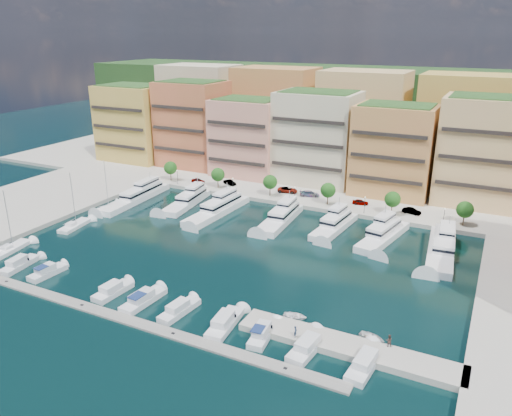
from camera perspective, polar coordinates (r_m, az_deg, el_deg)
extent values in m
plane|color=black|center=(101.78, -2.34, -5.00)|extent=(400.00, 400.00, 0.00)
cube|color=#9E998E|center=(155.64, 8.75, 3.59)|extent=(220.00, 64.00, 2.00)
cube|color=#183817|center=(200.60, 13.10, 6.91)|extent=(240.00, 40.00, 58.00)
cube|color=gray|center=(81.80, -14.68, -12.30)|extent=(72.00, 2.20, 0.35)
cube|color=#9E998E|center=(74.04, 10.37, -15.66)|extent=(32.00, 5.00, 2.00)
cube|color=gold|center=(174.12, -13.72, 9.35)|extent=(22.00, 16.00, 24.00)
cube|color=black|center=(168.01, -15.53, 8.84)|extent=(20.24, 0.50, 0.90)
cube|color=#23471C|center=(172.46, -14.06, 13.40)|extent=(19.36, 14.08, 0.80)
cube|color=#CA6143|center=(162.43, -7.24, 9.40)|extent=(20.00, 16.00, 26.00)
cube|color=black|center=(155.76, -8.93, 8.89)|extent=(18.40, 0.50, 0.90)
cube|color=#23471C|center=(160.63, -7.45, 14.11)|extent=(17.60, 14.08, 0.80)
cube|color=tan|center=(150.57, -0.89, 7.98)|extent=(20.00, 15.00, 22.00)
cube|color=black|center=(143.89, -2.32, 7.41)|extent=(18.40, 0.50, 0.90)
cube|color=#23471C|center=(148.69, -0.91, 12.28)|extent=(17.60, 13.20, 0.80)
cube|color=beige|center=(143.85, 7.00, 7.89)|extent=(22.00, 16.00, 25.00)
cube|color=black|center=(136.26, 5.80, 7.28)|extent=(20.24, 0.50, 0.90)
cube|color=#23471C|center=(141.82, 7.22, 13.00)|extent=(19.36, 14.08, 0.80)
cube|color=#BC8B46|center=(136.51, 15.45, 6.27)|extent=(20.00, 15.00, 23.00)
cube|color=black|center=(129.10, 14.73, 5.59)|extent=(18.40, 0.50, 0.90)
cube|color=#23471C|center=(134.41, 15.91, 11.20)|extent=(17.60, 13.20, 0.80)
cube|color=tan|center=(135.84, 24.81, 5.75)|extent=(22.00, 16.00, 26.00)
cube|color=black|center=(127.79, 24.61, 5.00)|extent=(20.24, 0.50, 0.90)
cube|color=#23471C|center=(133.69, 25.63, 11.31)|extent=(19.36, 14.08, 0.80)
cube|color=beige|center=(186.23, -6.34, 11.36)|extent=(26.00, 18.00, 30.00)
cube|color=#BC8B46|center=(171.98, 2.26, 10.78)|extent=(26.00, 18.00, 30.00)
cube|color=tan|center=(162.08, 12.10, 9.82)|extent=(26.00, 18.00, 30.00)
cube|color=gold|center=(157.37, 22.79, 8.46)|extent=(26.00, 18.00, 30.00)
cylinder|color=#473323|center=(147.98, -9.71, 3.70)|extent=(0.24, 0.24, 3.00)
sphere|color=#154313|center=(147.39, -9.76, 4.54)|extent=(3.80, 3.80, 3.80)
cylinder|color=#473323|center=(139.40, -4.36, 2.94)|extent=(0.24, 0.24, 3.00)
sphere|color=#154313|center=(138.77, -4.39, 3.83)|extent=(3.80, 3.80, 3.80)
cylinder|color=#473323|center=(132.20, 1.61, 2.05)|extent=(0.24, 0.24, 3.00)
sphere|color=#154313|center=(131.54, 1.62, 2.99)|extent=(3.80, 3.80, 3.80)
cylinder|color=#473323|center=(126.62, 8.18, 1.06)|extent=(0.24, 0.24, 3.00)
sphere|color=#154313|center=(125.93, 8.23, 2.03)|extent=(3.80, 3.80, 3.80)
cylinder|color=#473323|center=(122.89, 15.25, -0.03)|extent=(0.24, 0.24, 3.00)
sphere|color=#154313|center=(122.18, 15.34, 0.96)|extent=(3.80, 3.80, 3.80)
cylinder|color=#473323|center=(121.17, 22.64, -1.17)|extent=(0.24, 0.24, 3.00)
sphere|color=#154313|center=(120.45, 22.78, -0.17)|extent=(3.80, 3.80, 3.80)
cylinder|color=black|center=(143.79, -8.96, 3.48)|extent=(0.10, 0.10, 4.00)
sphere|color=#FFF2CC|center=(143.24, -9.00, 4.27)|extent=(0.30, 0.30, 0.30)
cylinder|color=black|center=(134.46, -2.67, 2.57)|extent=(0.10, 0.10, 4.00)
sphere|color=#FFF2CC|center=(133.87, -2.68, 3.41)|extent=(0.30, 0.30, 0.30)
cylinder|color=black|center=(127.01, 4.44, 1.50)|extent=(0.10, 0.10, 4.00)
sphere|color=#FFF2CC|center=(126.39, 4.47, 2.38)|extent=(0.30, 0.30, 0.30)
cylinder|color=black|center=(121.78, 12.29, 0.29)|extent=(0.10, 0.10, 4.00)
sphere|color=#FFF2CC|center=(121.14, 12.36, 1.20)|extent=(0.30, 0.30, 0.30)
cylinder|color=black|center=(119.08, 20.67, -1.01)|extent=(0.10, 0.10, 4.00)
sphere|color=#FFF2CC|center=(118.42, 20.79, -0.08)|extent=(0.30, 0.30, 0.30)
cube|color=white|center=(134.97, -13.60, 0.91)|extent=(5.76, 26.02, 2.30)
cube|color=white|center=(136.22, -12.98, 2.04)|extent=(4.35, 14.37, 1.80)
cube|color=black|center=(136.22, -12.98, 2.04)|extent=(4.41, 14.44, 0.55)
cube|color=white|center=(137.28, -12.49, 2.91)|extent=(3.04, 7.88, 1.40)
cylinder|color=#B2B2B7|center=(137.99, -12.14, 3.71)|extent=(0.14, 0.14, 1.80)
cube|color=white|center=(129.25, -7.93, 0.45)|extent=(6.69, 19.76, 2.30)
cube|color=white|center=(130.11, -7.50, 1.55)|extent=(4.87, 11.01, 1.80)
cube|color=black|center=(130.11, -7.50, 1.55)|extent=(4.94, 11.08, 0.55)
cube|color=white|center=(130.85, -7.15, 2.41)|extent=(3.33, 6.08, 1.40)
cylinder|color=#B2B2B7|center=(131.32, -6.90, 3.21)|extent=(0.14, 0.14, 1.80)
cube|color=black|center=(129.40, -7.92, 0.26)|extent=(6.75, 19.81, 0.35)
cube|color=white|center=(122.41, -4.46, -0.52)|extent=(5.90, 23.48, 2.30)
cube|color=white|center=(123.60, -3.93, 0.70)|extent=(4.49, 12.98, 1.80)
cube|color=black|center=(123.60, -3.93, 0.70)|extent=(4.56, 13.05, 0.55)
cube|color=white|center=(124.62, -3.52, 1.64)|extent=(3.16, 7.12, 1.40)
cylinder|color=#B2B2B7|center=(125.29, -3.21, 2.52)|extent=(0.14, 0.14, 1.80)
cube|color=white|center=(116.83, 2.76, -1.49)|extent=(5.78, 20.15, 2.30)
cube|color=white|center=(117.82, 3.17, -0.25)|extent=(4.45, 11.15, 1.80)
cube|color=black|center=(117.82, 3.17, -0.25)|extent=(4.51, 11.21, 0.55)
cube|color=white|center=(118.68, 3.49, 0.71)|extent=(3.14, 6.12, 1.40)
cylinder|color=#B2B2B7|center=(119.22, 3.73, 1.61)|extent=(0.14, 0.14, 1.80)
cube|color=white|center=(113.60, 8.89, -2.34)|extent=(5.97, 18.14, 2.30)
cube|color=white|center=(114.45, 9.22, -1.09)|extent=(4.45, 10.09, 1.80)
cube|color=black|center=(114.45, 9.22, -1.09)|extent=(4.51, 10.15, 0.55)
cube|color=white|center=(115.19, 9.48, -0.12)|extent=(3.08, 5.56, 1.40)
cylinder|color=#B2B2B7|center=(115.64, 9.69, 0.78)|extent=(0.14, 0.14, 1.80)
cube|color=black|center=(113.76, 8.88, -2.55)|extent=(6.03, 18.19, 0.35)
cube|color=white|center=(110.34, 14.27, -3.41)|extent=(7.84, 19.90, 2.30)
cube|color=white|center=(111.36, 14.58, -2.09)|extent=(5.45, 11.16, 1.80)
cube|color=black|center=(111.36, 14.58, -2.09)|extent=(5.52, 11.23, 0.55)
cube|color=white|center=(112.22, 14.83, -1.06)|extent=(3.62, 6.21, 1.40)
cylinder|color=#B2B2B7|center=(112.77, 15.03, -0.11)|extent=(0.14, 0.14, 1.80)
cube|color=white|center=(107.07, 20.34, -4.80)|extent=(6.94, 23.62, 2.30)
cube|color=white|center=(108.43, 20.63, -3.35)|extent=(5.13, 13.11, 1.80)
cube|color=black|center=(108.43, 20.63, -3.35)|extent=(5.20, 13.17, 0.55)
cube|color=white|center=(109.59, 20.85, -2.23)|extent=(3.54, 7.22, 1.40)
cylinder|color=#B2B2B7|center=(110.35, 21.03, -1.21)|extent=(0.14, 0.14, 1.80)
cube|color=silver|center=(105.28, -25.35, -5.99)|extent=(3.49, 8.40, 1.40)
cube|color=silver|center=(104.54, -25.63, -5.43)|extent=(2.41, 4.13, 1.10)
cube|color=black|center=(105.52, -24.92, -5.24)|extent=(1.79, 0.33, 0.55)
cube|color=silver|center=(99.95, -22.70, -6.95)|extent=(2.99, 7.32, 1.40)
cube|color=silver|center=(99.20, -22.95, -6.35)|extent=(2.18, 3.57, 1.10)
cube|color=black|center=(100.12, -22.32, -6.18)|extent=(1.81, 0.22, 0.55)
cube|color=navy|center=(98.43, -23.40, -6.24)|extent=(1.90, 2.27, 0.12)
cube|color=silver|center=(89.57, -16.01, -9.27)|extent=(3.22, 7.67, 1.40)
cube|color=silver|center=(88.73, -16.25, -8.63)|extent=(2.36, 3.74, 1.10)
cube|color=black|center=(89.80, -15.59, -8.39)|extent=(1.96, 0.23, 0.55)
cube|color=silver|center=(85.68, -12.71, -10.36)|extent=(3.33, 9.06, 1.40)
cube|color=silver|center=(84.76, -12.97, -9.73)|extent=(2.43, 4.40, 1.10)
cube|color=black|center=(86.06, -12.20, -9.38)|extent=(1.99, 0.23, 0.55)
cube|color=navy|center=(83.71, -13.50, -9.70)|extent=(2.10, 2.79, 0.12)
cube|color=silver|center=(81.82, -8.74, -11.62)|extent=(3.23, 8.25, 1.40)
cube|color=silver|center=(80.88, -8.95, -10.96)|extent=(2.28, 4.03, 1.10)
cube|color=black|center=(82.12, -8.29, -10.62)|extent=(1.76, 0.27, 0.55)
cube|color=silver|center=(77.88, -3.55, -13.17)|extent=(3.68, 9.20, 1.40)
cube|color=silver|center=(76.85, -3.74, -12.51)|extent=(2.61, 4.50, 1.10)
cube|color=black|center=(78.30, -3.07, -12.05)|extent=(2.03, 0.30, 0.55)
cube|color=silver|center=(75.36, 0.79, -14.37)|extent=(3.20, 7.71, 1.40)
cube|color=silver|center=(74.35, 0.66, -13.68)|extent=(2.26, 3.78, 1.10)
cube|color=black|center=(75.62, 1.18, -13.28)|extent=(1.74, 0.29, 0.55)
cube|color=navy|center=(73.29, 0.32, -13.67)|extent=(1.92, 2.42, 0.12)
cube|color=silver|center=(73.12, 5.94, -15.68)|extent=(3.65, 8.67, 1.40)
cube|color=silver|center=(72.06, 5.86, -15.01)|extent=(2.57, 4.25, 1.10)
cube|color=black|center=(73.51, 6.34, -14.49)|extent=(1.98, 0.32, 0.55)
cube|color=silver|center=(71.31, 12.39, -17.12)|extent=(3.49, 9.38, 1.40)
cube|color=silver|center=(70.19, 12.37, -16.47)|extent=(2.48, 4.57, 1.10)
cube|color=black|center=(71.80, 12.74, -15.83)|extent=(1.93, 0.27, 0.55)
cube|color=white|center=(121.18, -20.00, -1.99)|extent=(4.04, 9.14, 1.20)
cube|color=white|center=(120.31, -20.34, -1.73)|extent=(1.98, 2.43, 0.60)
cylinder|color=#B2B2B7|center=(119.32, -20.21, 1.03)|extent=(0.14, 0.14, 12.00)
cylinder|color=#B2B2B7|center=(119.80, -20.53, -1.48)|extent=(0.67, 3.95, 0.10)
cube|color=white|center=(129.83, -16.55, -0.18)|extent=(5.27, 9.43, 1.20)
cube|color=white|center=(128.93, -16.86, 0.07)|extent=(2.22, 2.64, 0.60)
cylinder|color=#B2B2B7|center=(128.15, -16.70, 2.65)|extent=(0.14, 0.14, 12.00)
cylinder|color=#B2B2B7|center=(128.40, -17.02, 0.30)|extent=(1.31, 3.91, 0.10)
cube|color=white|center=(113.70, -26.18, -4.29)|extent=(4.26, 9.30, 1.20)
cube|color=white|center=(112.89, -26.60, -4.03)|extent=(2.03, 2.49, 0.60)
cylinder|color=#B2B2B7|center=(111.66, -26.50, -1.11)|extent=(0.14, 0.14, 12.00)
cylinder|color=#B2B2B7|center=(112.40, -26.83, -3.78)|extent=(0.77, 3.99, 0.10)
imported|color=#C6B797|center=(77.98, 6.59, -13.11)|extent=(1.75, 1.61, 0.77)
imported|color=silver|center=(76.55, 13.12, -14.21)|extent=(4.34, 3.48, 0.80)
imported|color=white|center=(79.77, 4.50, -12.21)|extent=(4.09, 3.21, 0.77)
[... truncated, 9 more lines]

